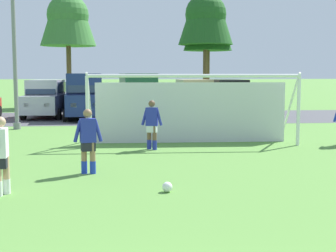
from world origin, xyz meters
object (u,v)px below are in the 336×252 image
Objects in this scene: player_winger_left at (2,156)px; parked_car_slot_center_right at (138,94)px; parked_car_slot_center_left at (46,98)px; player_midfield_center at (152,125)px; parked_car_slot_right at (194,97)px; parked_car_slot_far_right at (229,98)px; soccer_goal at (192,108)px; soccer_ball at (167,187)px; player_defender_far at (88,141)px; parked_car_slot_center at (84,95)px; street_lamp at (18,38)px.

parked_car_slot_center_right is (3.61, 18.14, 0.52)m from player_winger_left.
player_midfield_center is at bearing -67.31° from parked_car_slot_center_left.
parked_car_slot_right is 1.00× the size of parked_car_slot_far_right.
soccer_goal is 2.08m from player_midfield_center.
player_defender_far is (-1.78, 2.11, 0.71)m from soccer_ball.
soccer_goal reaches higher than parked_car_slot_center.
player_midfield_center is at bearing -49.89° from street_lamp.
player_winger_left is 0.33× the size of parked_car_slot_center_right.
parked_car_slot_right is (6.40, 1.04, -0.23)m from parked_car_slot_center.
parked_car_slot_center reaches higher than parked_car_slot_right.
soccer_goal is 1.58× the size of parked_car_slot_center_left.
player_winger_left is (-3.52, -5.71, 0.00)m from player_midfield_center.
soccer_ball is 3.51m from player_winger_left.
soccer_ball is 18.51m from parked_car_slot_far_right.
parked_car_slot_center_right is 8.58m from street_lamp.
parked_car_slot_far_right is (7.24, 15.55, 0.29)m from player_defender_far.
parked_car_slot_center is at bearing 88.13° from player_winger_left.
street_lamp reaches higher than soccer_goal.
parked_car_slot_center_left is at bearing 95.15° from player_winger_left.
parked_car_slot_center_left is (-3.27, 16.02, 0.29)m from player_defender_far.
soccer_ball is at bearing -80.50° from parked_car_slot_center.
player_defender_far is 0.35× the size of parked_car_slot_far_right.
parked_car_slot_center reaches higher than parked_car_slot_center_left.
parked_car_slot_center is at bearing -176.78° from parked_car_slot_far_right.
soccer_goal is at bearing -109.96° from parked_car_slot_far_right.
player_midfield_center and player_winger_left have the same top height.
parked_car_slot_center is (-1.09, 15.08, 0.52)m from player_defender_far.
parked_car_slot_right and parked_car_slot_far_right have the same top height.
street_lamp is at bearing 130.11° from player_midfield_center.
soccer_goal is at bearing 77.06° from soccer_ball.
parked_car_slot_center_left is at bearing -178.73° from parked_car_slot_center_right.
parked_car_slot_far_right is 0.58× the size of street_lamp.
player_winger_left is 17.10m from parked_car_slot_center.
player_midfield_center is 6.71m from player_winger_left.
soccer_goal is at bearing -82.54° from parked_car_slot_center_right.
soccer_ball is 0.03× the size of street_lamp.
player_midfield_center is 0.35× the size of parked_car_slot_far_right.
parked_car_slot_center is (0.56, 17.09, 0.52)m from player_winger_left.
street_lamp is (-2.53, -4.85, 2.76)m from parked_car_slot_center.
parked_car_slot_center is (-2.88, 17.19, 1.23)m from soccer_ball.
player_midfield_center is (0.09, 5.82, 0.71)m from soccer_ball.
parked_car_slot_center_left and parked_car_slot_far_right have the same top height.
parked_car_slot_center_right reaches higher than parked_car_slot_far_right.
parked_car_slot_center_left is (-6.69, 11.00, -0.18)m from soccer_goal.
player_midfield_center is at bearing 63.18° from player_defender_far.
player_defender_far is 1.00× the size of player_winger_left.
player_midfield_center is at bearing -114.39° from parked_car_slot_far_right.
soccer_goal is 9.20m from street_lamp.
player_winger_left is at bearing -101.27° from parked_car_slot_center_right.
parked_car_slot_far_right is at bearing 63.14° from player_winger_left.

